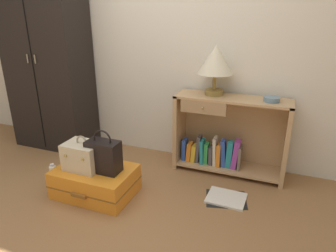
% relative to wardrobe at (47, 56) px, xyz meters
% --- Properties ---
extents(ground_plane, '(9.00, 9.00, 0.00)m').
position_rel_wardrobe_xyz_m(ground_plane, '(1.26, -1.20, -1.06)').
color(ground_plane, olive).
extents(back_wall, '(6.40, 0.10, 2.60)m').
position_rel_wardrobe_xyz_m(back_wall, '(1.26, 0.30, 0.24)').
color(back_wall, silver).
rests_on(back_wall, ground_plane).
extents(wardrobe, '(0.91, 0.47, 2.12)m').
position_rel_wardrobe_xyz_m(wardrobe, '(0.00, 0.00, 0.00)').
color(wardrobe, black).
rests_on(wardrobe, ground_plane).
extents(bookshelf, '(1.08, 0.33, 0.77)m').
position_rel_wardrobe_xyz_m(bookshelf, '(2.03, 0.07, -0.70)').
color(bookshelf, tan).
rests_on(bookshelf, ground_plane).
extents(table_lamp, '(0.33, 0.33, 0.47)m').
position_rel_wardrobe_xyz_m(table_lamp, '(1.88, 0.09, 0.04)').
color(table_lamp, olive).
rests_on(table_lamp, bookshelf).
extents(bowl, '(0.14, 0.14, 0.04)m').
position_rel_wardrobe_xyz_m(bowl, '(2.41, 0.05, -0.26)').
color(bowl, slate).
rests_on(bowl, bookshelf).
extents(suitcase_large, '(0.68, 0.49, 0.25)m').
position_rel_wardrobe_xyz_m(suitcase_large, '(1.06, -0.77, -0.94)').
color(suitcase_large, orange).
rests_on(suitcase_large, ground_plane).
extents(train_case, '(0.31, 0.25, 0.30)m').
position_rel_wardrobe_xyz_m(train_case, '(0.97, -0.79, -0.69)').
color(train_case, beige).
rests_on(train_case, suitcase_large).
extents(handbag, '(0.28, 0.15, 0.38)m').
position_rel_wardrobe_xyz_m(handbag, '(1.16, -0.77, -0.67)').
color(handbag, black).
rests_on(handbag, suitcase_large).
extents(bottle, '(0.06, 0.06, 0.21)m').
position_rel_wardrobe_xyz_m(bottle, '(0.60, -0.78, -0.96)').
color(bottle, white).
rests_on(bottle, ground_plane).
extents(open_book_on_floor, '(0.40, 0.35, 0.02)m').
position_rel_wardrobe_xyz_m(open_book_on_floor, '(2.16, -0.44, -1.05)').
color(open_book_on_floor, white).
rests_on(open_book_on_floor, ground_plane).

